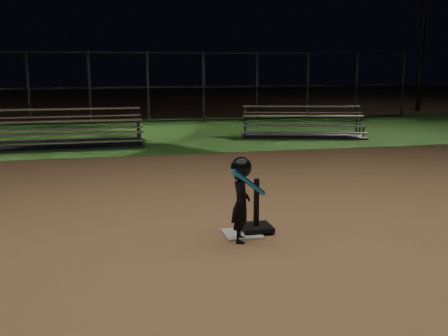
# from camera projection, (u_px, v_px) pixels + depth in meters

# --- Properties ---
(ground) EXTENTS (80.00, 80.00, 0.00)m
(ground) POSITION_uv_depth(u_px,v_px,m) (242.00, 235.00, 6.59)
(ground) COLOR #976B44
(ground) RESTS_ON ground
(grass_strip) EXTENTS (60.00, 8.00, 0.01)m
(grass_strip) POSITION_uv_depth(u_px,v_px,m) (158.00, 133.00, 16.16)
(grass_strip) COLOR #26551B
(grass_strip) RESTS_ON ground
(home_plate) EXTENTS (0.45, 0.45, 0.02)m
(home_plate) POSITION_uv_depth(u_px,v_px,m) (242.00, 234.00, 6.59)
(home_plate) COLOR beige
(home_plate) RESTS_ON ground
(batting_tee) EXTENTS (0.38, 0.38, 0.66)m
(batting_tee) POSITION_uv_depth(u_px,v_px,m) (256.00, 221.00, 6.68)
(batting_tee) COLOR black
(batting_tee) RESTS_ON home_plate
(child_batter) EXTENTS (0.49, 0.48, 1.02)m
(child_batter) POSITION_uv_depth(u_px,v_px,m) (241.00, 197.00, 6.24)
(child_batter) COLOR black
(child_batter) RESTS_ON ground
(bleacher_left) EXTENTS (3.78, 1.85, 0.93)m
(bleacher_left) POSITION_uv_depth(u_px,v_px,m) (68.00, 139.00, 13.60)
(bleacher_left) COLOR silver
(bleacher_left) RESTS_ON ground
(bleacher_right) EXTENTS (3.78, 2.52, 0.85)m
(bleacher_right) POSITION_uv_depth(u_px,v_px,m) (302.00, 130.00, 15.47)
(bleacher_right) COLOR #ADADB2
(bleacher_right) RESTS_ON ground
(backstop_fence) EXTENTS (20.08, 0.08, 2.50)m
(backstop_fence) POSITION_uv_depth(u_px,v_px,m) (148.00, 87.00, 18.78)
(backstop_fence) COLOR #38383D
(backstop_fence) RESTS_ON ground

